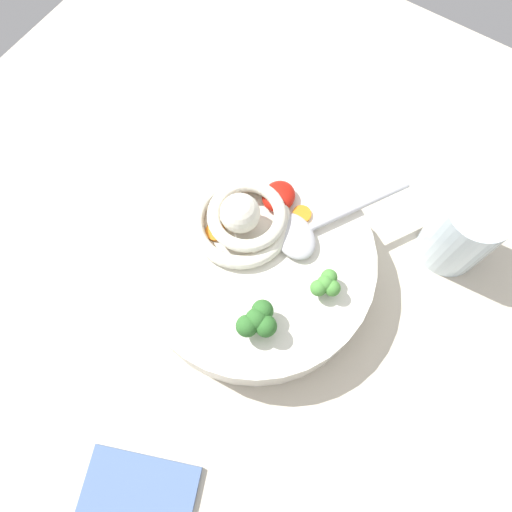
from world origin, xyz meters
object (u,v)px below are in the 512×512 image
drinking_glass (463,231)px  noodle_pile (242,218)px  soup_spoon (305,231)px  soup_bowl (256,265)px

drinking_glass → noodle_pile: bearing=122.0°
soup_spoon → drinking_glass: (10.70, -15.03, -1.43)cm
soup_bowl → soup_spoon: soup_spoon is taller
noodle_pile → soup_spoon: bearing=-66.8°
soup_bowl → noodle_pile: (2.49, 3.46, 4.46)cm
soup_bowl → drinking_glass: size_ratio=2.57×
soup_spoon → soup_bowl: bearing=-180.0°
noodle_pile → drinking_glass: size_ratio=1.20×
soup_bowl → noodle_pile: size_ratio=2.14×
soup_bowl → drinking_glass: bearing=-48.6°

